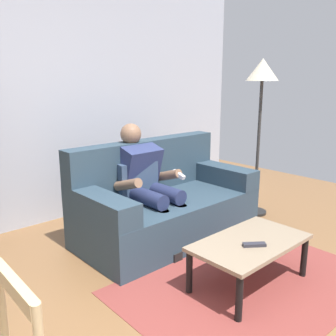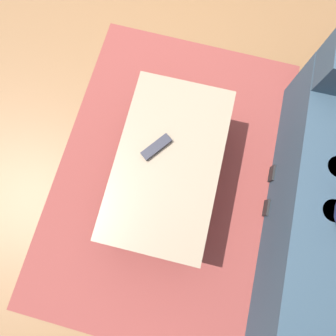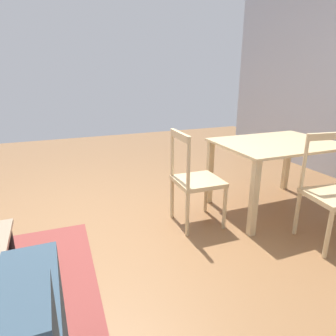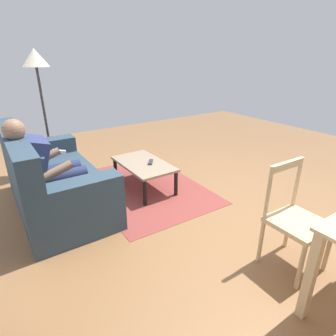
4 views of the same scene
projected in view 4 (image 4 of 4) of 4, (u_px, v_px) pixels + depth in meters
ground_plane at (219, 212)px, 3.26m from camera, size 8.89×8.89×0.00m
couch at (51, 182)px, 3.22m from camera, size 1.83×0.91×0.96m
person_lounging at (48, 167)px, 2.97m from camera, size 0.59×0.92×1.15m
coffee_table at (144, 166)px, 3.73m from camera, size 0.94×0.54×0.37m
tv_remote at (151, 162)px, 3.70m from camera, size 0.17×0.14×0.02m
dining_chair_facing_couch at (295, 220)px, 2.29m from camera, size 0.43×0.43×0.91m
area_rug at (144, 187)px, 3.85m from camera, size 2.03×1.44×0.01m
floor_lamp at (37, 70)px, 3.86m from camera, size 0.36×0.36×1.79m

